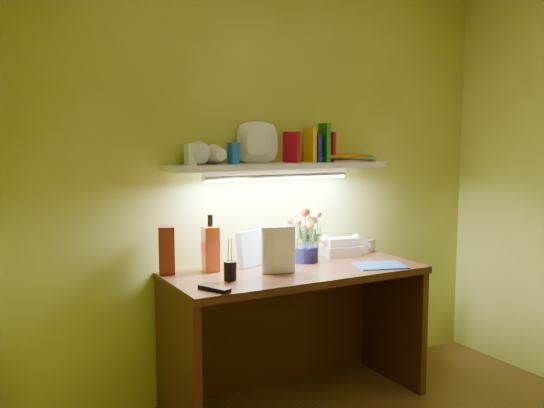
{
  "coord_description": "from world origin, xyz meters",
  "views": [
    {
      "loc": [
        -1.65,
        -1.56,
        1.48
      ],
      "look_at": [
        -0.06,
        1.35,
        1.09
      ],
      "focal_mm": 40.0,
      "sensor_mm": 36.0,
      "label": 1
    }
  ],
  "objects_px": {
    "telephone": "(341,245)",
    "whisky_bottle": "(211,243)",
    "flower_bouquet": "(304,235)",
    "desk_clock": "(369,246)",
    "desk": "(295,336)"
  },
  "relations": [
    {
      "from": "telephone",
      "to": "whisky_bottle",
      "type": "relative_size",
      "value": 0.7
    },
    {
      "from": "telephone",
      "to": "whisky_bottle",
      "type": "height_order",
      "value": "whisky_bottle"
    },
    {
      "from": "flower_bouquet",
      "to": "telephone",
      "type": "distance_m",
      "value": 0.29
    },
    {
      "from": "telephone",
      "to": "desk_clock",
      "type": "xyz_separation_m",
      "value": [
        0.23,
        0.02,
        -0.03
      ]
    },
    {
      "from": "desk_clock",
      "to": "whisky_bottle",
      "type": "bearing_deg",
      "value": 163.55
    },
    {
      "from": "desk",
      "to": "desk_clock",
      "type": "xyz_separation_m",
      "value": [
        0.65,
        0.2,
        0.41
      ]
    },
    {
      "from": "telephone",
      "to": "desk_clock",
      "type": "distance_m",
      "value": 0.23
    },
    {
      "from": "desk",
      "to": "telephone",
      "type": "bearing_deg",
      "value": 23.45
    },
    {
      "from": "telephone",
      "to": "desk",
      "type": "bearing_deg",
      "value": -145.74
    },
    {
      "from": "desk",
      "to": "telephone",
      "type": "xyz_separation_m",
      "value": [
        0.42,
        0.18,
        0.44
      ]
    },
    {
      "from": "desk",
      "to": "desk_clock",
      "type": "bearing_deg",
      "value": 16.97
    },
    {
      "from": "flower_bouquet",
      "to": "telephone",
      "type": "xyz_separation_m",
      "value": [
        0.28,
        0.03,
        -0.09
      ]
    },
    {
      "from": "desk",
      "to": "flower_bouquet",
      "type": "relative_size",
      "value": 4.55
    },
    {
      "from": "telephone",
      "to": "whisky_bottle",
      "type": "distance_m",
      "value": 0.85
    },
    {
      "from": "desk",
      "to": "flower_bouquet",
      "type": "height_order",
      "value": "flower_bouquet"
    }
  ]
}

